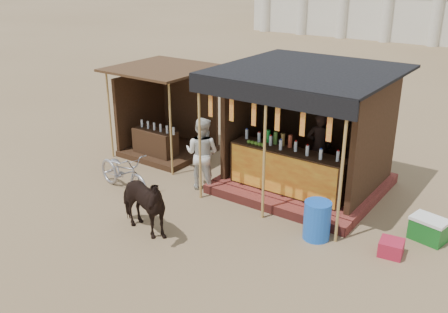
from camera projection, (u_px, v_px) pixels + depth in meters
ground at (176, 235)px, 9.58m from camera, size 120.00×120.00×0.00m
main_stall at (306, 146)px, 11.20m from camera, size 3.60×3.61×2.78m
secondary_stall at (164, 122)px, 13.43m from camera, size 2.40×2.40×2.38m
cow at (140, 204)px, 9.41m from camera, size 1.56×0.88×1.25m
motorbike at (123, 172)px, 11.21m from camera, size 1.88×0.95×0.95m
bystander at (202, 153)px, 11.27m from camera, size 0.93×0.78×1.69m
blue_barrel at (317, 220)px, 9.32m from camera, size 0.67×0.67×0.75m
red_crate at (391, 248)px, 8.87m from camera, size 0.46×0.47×0.28m
cooler at (429, 229)px, 9.31m from camera, size 0.72×0.56×0.46m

